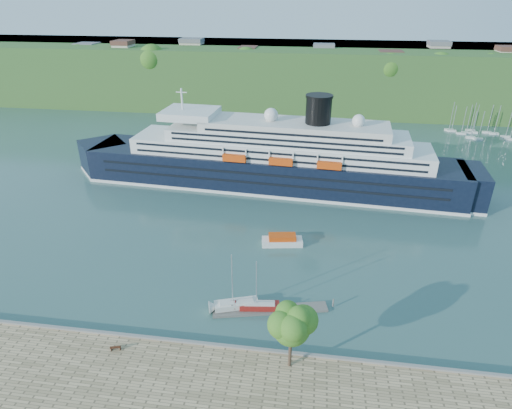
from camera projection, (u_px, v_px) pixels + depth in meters
name	position (u px, v px, depth m)	size (l,w,h in m)	color
ground	(237.00, 352.00, 59.30)	(400.00, 400.00, 0.00)	#305552
far_hillside	(298.00, 75.00, 181.87)	(400.00, 50.00, 24.00)	#326026
quay_coping	(237.00, 347.00, 58.60)	(220.00, 0.50, 0.30)	slate
cruise_ship	(271.00, 141.00, 104.05)	(105.22, 15.32, 23.63)	black
park_bench	(116.00, 347.00, 58.17)	(1.43, 0.59, 0.92)	#4B2615
promenade_tree	(291.00, 334.00, 53.62)	(6.39, 6.39, 10.59)	#28621A
floating_pontoon	(270.00, 310.00, 66.82)	(17.96, 2.19, 0.40)	#65605A
sailboat_white_near	(236.00, 284.00, 65.01)	(7.59, 2.11, 9.80)	silver
sailboat_red	(260.00, 288.00, 65.01)	(6.81, 1.89, 8.79)	maroon
tender_launch	(282.00, 240.00, 83.66)	(7.98, 2.73, 2.21)	#D6410C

